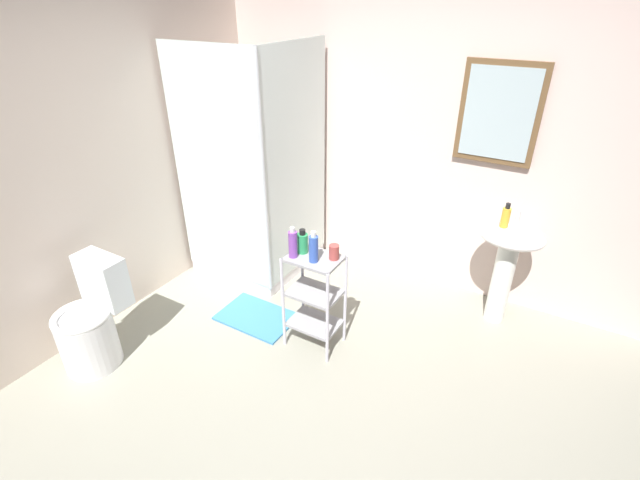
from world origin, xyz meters
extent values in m
cube|color=gray|center=(0.00, 0.00, -0.01)|extent=(4.20, 4.20, 0.02)
cube|color=beige|center=(0.00, 1.85, 1.25)|extent=(4.20, 0.10, 2.50)
cube|color=brown|center=(0.55, 1.78, 1.54)|extent=(0.56, 0.03, 0.72)
cube|color=silver|center=(0.55, 1.76, 1.54)|extent=(0.48, 0.01, 0.64)
cube|color=beige|center=(-1.85, 0.00, 1.25)|extent=(0.10, 4.20, 2.50)
cube|color=white|center=(-1.31, 1.28, 0.05)|extent=(0.90, 0.90, 0.10)
cube|color=silver|center=(-1.31, 0.83, 1.05)|extent=(0.90, 0.02, 1.90)
cube|color=silver|center=(-0.86, 1.28, 1.05)|extent=(0.02, 0.90, 1.90)
cylinder|color=silver|center=(-0.86, 0.83, 1.05)|extent=(0.04, 0.04, 1.90)
cylinder|color=silver|center=(-1.31, 1.28, 0.10)|extent=(0.08, 0.08, 0.00)
cylinder|color=white|center=(0.84, 1.52, 0.34)|extent=(0.15, 0.15, 0.68)
ellipsoid|color=white|center=(0.84, 1.52, 0.75)|extent=(0.46, 0.37, 0.13)
cylinder|color=silver|center=(0.84, 1.64, 0.86)|extent=(0.03, 0.03, 0.10)
cylinder|color=white|center=(-1.48, -0.42, 0.20)|extent=(0.37, 0.37, 0.40)
torus|color=white|center=(-1.48, -0.42, 0.42)|extent=(0.37, 0.37, 0.04)
cube|color=white|center=(-1.48, -0.21, 0.58)|extent=(0.35, 0.17, 0.36)
cylinder|color=silver|center=(-0.43, 0.42, 0.37)|extent=(0.02, 0.02, 0.74)
cylinder|color=silver|center=(-0.07, 0.42, 0.37)|extent=(0.02, 0.02, 0.74)
cylinder|color=silver|center=(-0.43, 0.68, 0.37)|extent=(0.02, 0.02, 0.74)
cylinder|color=silver|center=(-0.07, 0.68, 0.37)|extent=(0.02, 0.02, 0.74)
cube|color=#99999E|center=(-0.25, 0.55, 0.18)|extent=(0.36, 0.26, 0.02)
cube|color=#99999E|center=(-0.25, 0.55, 0.45)|extent=(0.36, 0.26, 0.02)
cube|color=#99999E|center=(-0.25, 0.55, 0.73)|extent=(0.36, 0.26, 0.02)
cylinder|color=gold|center=(0.77, 1.51, 0.88)|extent=(0.06, 0.06, 0.15)
cylinder|color=black|center=(0.77, 1.51, 0.97)|extent=(0.03, 0.03, 0.04)
cylinder|color=#2A9D56|center=(-0.36, 0.57, 0.81)|extent=(0.07, 0.07, 0.14)
cylinder|color=black|center=(-0.36, 0.57, 0.90)|extent=(0.04, 0.04, 0.04)
cylinder|color=purple|center=(-0.38, 0.49, 0.83)|extent=(0.06, 0.06, 0.19)
cylinder|color=silver|center=(-0.38, 0.49, 0.94)|extent=(0.03, 0.03, 0.03)
cylinder|color=blue|center=(-0.23, 0.51, 0.83)|extent=(0.06, 0.06, 0.18)
cylinder|color=white|center=(-0.23, 0.51, 0.94)|extent=(0.03, 0.03, 0.04)
cylinder|color=#B24742|center=(-0.13, 0.60, 0.79)|extent=(0.07, 0.07, 0.10)
cube|color=teal|center=(-0.80, 0.56, 0.01)|extent=(0.60, 0.40, 0.02)
camera|label=1|loc=(1.08, -1.65, 2.30)|focal=25.18mm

